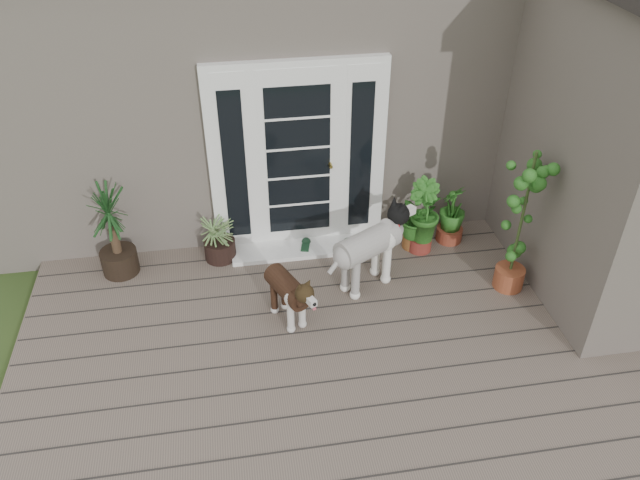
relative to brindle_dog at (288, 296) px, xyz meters
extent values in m
cube|color=#6B5B4C|center=(0.50, -0.87, -0.36)|extent=(6.20, 4.60, 0.12)
cube|color=#665E54|center=(0.50, 3.38, 1.13)|extent=(7.40, 4.00, 3.10)
cube|color=#665E54|center=(3.40, 0.23, 1.13)|extent=(1.60, 2.40, 3.10)
cube|color=white|center=(0.30, 1.33, 0.78)|extent=(1.90, 0.14, 2.15)
cube|color=white|center=(0.30, 1.13, -0.27)|extent=(1.60, 0.40, 0.05)
imported|color=#19581E|center=(1.56, 0.98, 0.00)|extent=(0.64, 0.64, 0.61)
imported|color=#17511B|center=(1.62, 0.92, 0.03)|extent=(0.56, 0.56, 0.65)
imported|color=#19591F|center=(2.01, 1.05, -0.02)|extent=(0.50, 0.50, 0.56)
camera|label=1|loc=(-0.44, -4.61, 3.96)|focal=35.24mm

